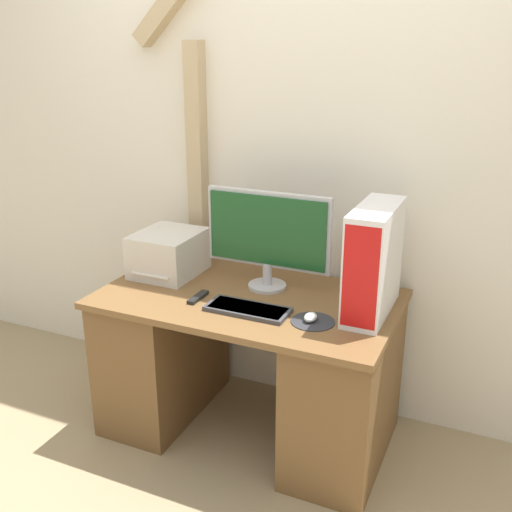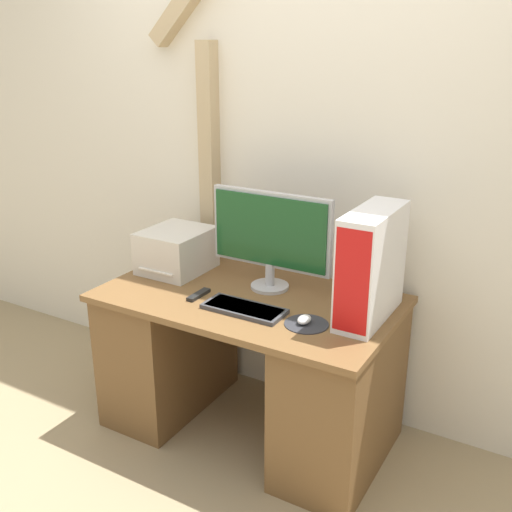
{
  "view_description": "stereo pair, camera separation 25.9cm",
  "coord_description": "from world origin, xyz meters",
  "px_view_note": "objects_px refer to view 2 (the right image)",
  "views": [
    {
      "loc": [
        1.03,
        -1.85,
        1.78
      ],
      "look_at": [
        0.04,
        0.38,
        0.9
      ],
      "focal_mm": 42.0,
      "sensor_mm": 36.0,
      "label": 1
    },
    {
      "loc": [
        1.27,
        -1.73,
        1.78
      ],
      "look_at": [
        0.04,
        0.38,
        0.9
      ],
      "focal_mm": 42.0,
      "sensor_mm": 36.0,
      "label": 2
    }
  ],
  "objects_px": {
    "monitor": "(271,234)",
    "mouse": "(304,319)",
    "keyboard": "(244,309)",
    "computer_tower": "(371,265)",
    "printer": "(176,250)",
    "remote_control": "(199,295)"
  },
  "relations": [
    {
      "from": "keyboard",
      "to": "mouse",
      "type": "bearing_deg",
      "value": 2.78
    },
    {
      "from": "monitor",
      "to": "mouse",
      "type": "relative_size",
      "value": 7.78
    },
    {
      "from": "monitor",
      "to": "computer_tower",
      "type": "relative_size",
      "value": 1.28
    },
    {
      "from": "keyboard",
      "to": "remote_control",
      "type": "distance_m",
      "value": 0.26
    },
    {
      "from": "printer",
      "to": "keyboard",
      "type": "bearing_deg",
      "value": -24.29
    },
    {
      "from": "computer_tower",
      "to": "printer",
      "type": "height_order",
      "value": "computer_tower"
    },
    {
      "from": "monitor",
      "to": "keyboard",
      "type": "xyz_separation_m",
      "value": [
        0.03,
        -0.28,
        -0.25
      ]
    },
    {
      "from": "keyboard",
      "to": "monitor",
      "type": "bearing_deg",
      "value": 95.59
    },
    {
      "from": "computer_tower",
      "to": "printer",
      "type": "xyz_separation_m",
      "value": [
        -1.01,
        0.04,
        -0.13
      ]
    },
    {
      "from": "keyboard",
      "to": "printer",
      "type": "height_order",
      "value": "printer"
    },
    {
      "from": "mouse",
      "to": "printer",
      "type": "xyz_separation_m",
      "value": [
        -0.81,
        0.23,
        0.08
      ]
    },
    {
      "from": "computer_tower",
      "to": "monitor",
      "type": "bearing_deg",
      "value": 171.98
    },
    {
      "from": "monitor",
      "to": "remote_control",
      "type": "bearing_deg",
      "value": -132.53
    },
    {
      "from": "monitor",
      "to": "keyboard",
      "type": "height_order",
      "value": "monitor"
    },
    {
      "from": "keyboard",
      "to": "remote_control",
      "type": "bearing_deg",
      "value": 174.04
    },
    {
      "from": "keyboard",
      "to": "computer_tower",
      "type": "relative_size",
      "value": 0.78
    },
    {
      "from": "computer_tower",
      "to": "remote_control",
      "type": "distance_m",
      "value": 0.78
    },
    {
      "from": "monitor",
      "to": "keyboard",
      "type": "distance_m",
      "value": 0.37
    },
    {
      "from": "mouse",
      "to": "remote_control",
      "type": "bearing_deg",
      "value": 178.56
    },
    {
      "from": "printer",
      "to": "remote_control",
      "type": "distance_m",
      "value": 0.37
    },
    {
      "from": "computer_tower",
      "to": "mouse",
      "type": "bearing_deg",
      "value": -135.97
    },
    {
      "from": "computer_tower",
      "to": "remote_control",
      "type": "height_order",
      "value": "computer_tower"
    }
  ]
}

